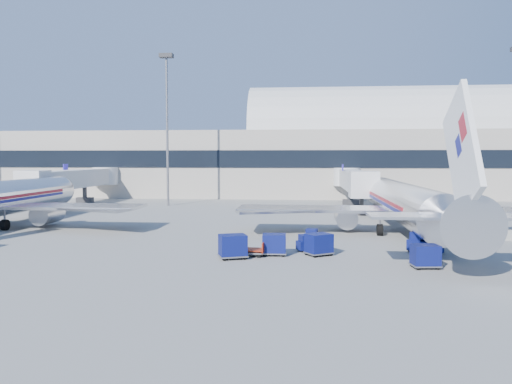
# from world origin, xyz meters

# --- Properties ---
(ground) EXTENTS (260.00, 260.00, 0.00)m
(ground) POSITION_xyz_m (0.00, 0.00, 0.00)
(ground) COLOR gray
(ground) RESTS_ON ground
(terminal) EXTENTS (170.00, 28.15, 21.00)m
(terminal) POSITION_xyz_m (-13.60, 55.96, 7.52)
(terminal) COLOR #B2AA9E
(terminal) RESTS_ON ground
(airliner_main) EXTENTS (32.00, 37.26, 12.07)m
(airliner_main) POSITION_xyz_m (10.00, 4.51, 2.93)
(airliner_main) COLOR silver
(airliner_main) RESTS_ON ground
(jetbridge_near) EXTENTS (4.40, 27.50, 6.25)m
(jetbridge_near) POSITION_xyz_m (7.60, 30.81, 3.93)
(jetbridge_near) COLOR silver
(jetbridge_near) RESTS_ON ground
(jetbridge_mid) EXTENTS (4.40, 27.50, 6.25)m
(jetbridge_mid) POSITION_xyz_m (-34.40, 30.81, 3.93)
(jetbridge_mid) COLOR silver
(jetbridge_mid) RESTS_ON ground
(mast_west) EXTENTS (2.00, 1.20, 22.60)m
(mast_west) POSITION_xyz_m (-20.00, 30.00, 14.79)
(mast_west) COLOR slate
(mast_west) RESTS_ON ground
(barrier_near) EXTENTS (3.00, 0.55, 0.90)m
(barrier_near) POSITION_xyz_m (18.00, 2.00, 0.45)
(barrier_near) COLOR #9E9E96
(barrier_near) RESTS_ON ground
(tug_lead) EXTENTS (2.27, 1.74, 1.33)m
(tug_lead) POSITION_xyz_m (0.75, -4.83, 0.60)
(tug_lead) COLOR #0A1151
(tug_lead) RESTS_ON ground
(tug_right) EXTENTS (2.59, 2.62, 1.60)m
(tug_right) POSITION_xyz_m (9.41, -4.91, 0.73)
(tug_right) COLOR #0A1151
(tug_right) RESTS_ON ground
(tug_left) EXTENTS (1.47, 2.25, 1.35)m
(tug_left) POSITION_xyz_m (1.07, -1.65, 0.62)
(tug_left) COLOR #0A1151
(tug_left) RESTS_ON ground
(cart_train_a) EXTENTS (2.32, 2.19, 1.63)m
(cart_train_a) POSITION_xyz_m (1.44, -6.45, 0.87)
(cart_train_a) COLOR #0A1151
(cart_train_a) RESTS_ON ground
(cart_train_b) EXTENTS (1.84, 1.42, 1.59)m
(cart_train_b) POSITION_xyz_m (-1.86, -6.72, 0.85)
(cart_train_b) COLOR #0A1151
(cart_train_b) RESTS_ON ground
(cart_train_c) EXTENTS (2.38, 2.11, 1.74)m
(cart_train_c) POSITION_xyz_m (-4.76, -8.23, 0.93)
(cart_train_c) COLOR #0A1151
(cart_train_c) RESTS_ON ground
(cart_solo_near) EXTENTS (1.93, 1.56, 1.56)m
(cart_solo_near) POSITION_xyz_m (8.28, -10.10, 0.83)
(cart_solo_near) COLOR #0A1151
(cart_solo_near) RESTS_ON ground
(cart_open_red) EXTENTS (2.15, 1.62, 0.54)m
(cart_open_red) POSITION_xyz_m (-3.51, -7.17, 0.38)
(cart_open_red) COLOR slate
(cart_open_red) RESTS_ON ground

